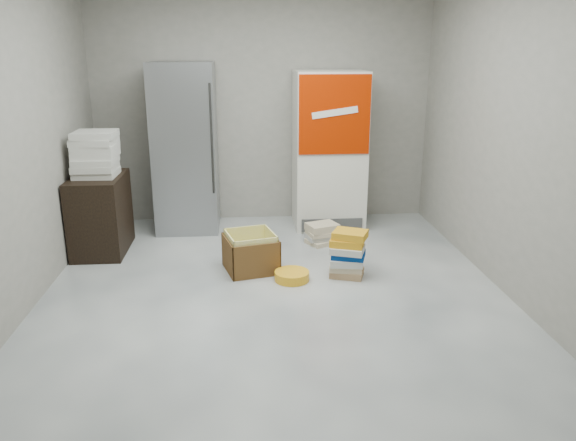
# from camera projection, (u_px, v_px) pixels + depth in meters

# --- Properties ---
(ground) EXTENTS (5.00, 5.00, 0.00)m
(ground) POSITION_uv_depth(u_px,v_px,m) (276.00, 302.00, 4.71)
(ground) COLOR silver
(ground) RESTS_ON ground
(room_shell) EXTENTS (4.04, 5.04, 2.82)m
(room_shell) POSITION_uv_depth(u_px,v_px,m) (274.00, 83.00, 4.18)
(room_shell) COLOR gray
(room_shell) RESTS_ON ground
(steel_fridge) EXTENTS (0.70, 0.72, 1.90)m
(steel_fridge) POSITION_uv_depth(u_px,v_px,m) (186.00, 148.00, 6.39)
(steel_fridge) COLOR #A0A3A8
(steel_fridge) RESTS_ON ground
(coke_cooler) EXTENTS (0.80, 0.73, 1.80)m
(coke_cooler) POSITION_uv_depth(u_px,v_px,m) (329.00, 150.00, 6.52)
(coke_cooler) COLOR silver
(coke_cooler) RESTS_ON ground
(wood_shelf) EXTENTS (0.50, 0.80, 0.80)m
(wood_shelf) POSITION_uv_depth(u_px,v_px,m) (101.00, 214.00, 5.79)
(wood_shelf) COLOR black
(wood_shelf) RESTS_ON ground
(supply_box_stack) EXTENTS (0.42, 0.43, 0.45)m
(supply_box_stack) POSITION_uv_depth(u_px,v_px,m) (95.00, 154.00, 5.61)
(supply_box_stack) COLOR silver
(supply_box_stack) RESTS_ON wood_shelf
(phonebook_stack_main) EXTENTS (0.39, 0.35, 0.44)m
(phonebook_stack_main) POSITION_uv_depth(u_px,v_px,m) (347.00, 254.00, 5.19)
(phonebook_stack_main) COLOR #9D7953
(phonebook_stack_main) RESTS_ON ground
(phonebook_stack_side) EXTENTS (0.40, 0.37, 0.22)m
(phonebook_stack_side) POSITION_uv_depth(u_px,v_px,m) (322.00, 233.00, 6.11)
(phonebook_stack_side) COLOR #C6B28F
(phonebook_stack_side) RESTS_ON ground
(cardboard_box) EXTENTS (0.56, 0.56, 0.38)m
(cardboard_box) POSITION_uv_depth(u_px,v_px,m) (251.00, 255.00, 5.36)
(cardboard_box) COLOR yellow
(cardboard_box) RESTS_ON ground
(bucket_lid) EXTENTS (0.41, 0.41, 0.09)m
(bucket_lid) POSITION_uv_depth(u_px,v_px,m) (292.00, 276.00, 5.15)
(bucket_lid) COLOR #F4AA1B
(bucket_lid) RESTS_ON ground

